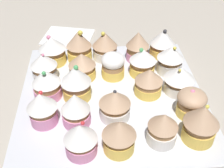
{
  "coord_description": "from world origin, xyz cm",
  "views": [
    {
      "loc": [
        45.88,
        -3.78,
        41.62
      ],
      "look_at": [
        0.0,
        0.0,
        4.2
      ],
      "focal_mm": 45.18,
      "sensor_mm": 36.0,
      "label": 1
    }
  ],
  "objects_px": {
    "cupcake_4": "(79,46)",
    "cupcake_21": "(201,123)",
    "baking_tray": "(112,97)",
    "cupcake_14": "(143,61)",
    "cupcake_12": "(121,135)",
    "cupcake_18": "(170,59)",
    "cupcake_1": "(44,66)",
    "cupcake_10": "(113,65)",
    "cupcake_16": "(163,128)",
    "cupcake_17": "(162,42)",
    "cupcake_13": "(138,46)",
    "cupcake_8": "(80,139)",
    "cupcake_9": "(105,45)",
    "napkin": "(68,36)",
    "cupcake_20": "(191,102)",
    "cupcake_3": "(42,108)",
    "cupcake_5": "(82,65)",
    "cupcake_6": "(76,82)",
    "cupcake_2": "(47,83)",
    "cupcake_0": "(52,50)",
    "cupcake_7": "(76,109)"
  },
  "relations": [
    {
      "from": "cupcake_12",
      "to": "cupcake_13",
      "type": "xyz_separation_m",
      "value": [
        -0.28,
        0.07,
        0.0
      ]
    },
    {
      "from": "baking_tray",
      "to": "cupcake_14",
      "type": "distance_m",
      "value": 0.11
    },
    {
      "from": "cupcake_5",
      "to": "cupcake_6",
      "type": "xyz_separation_m",
      "value": [
        0.07,
        -0.01,
        0.01
      ]
    },
    {
      "from": "cupcake_14",
      "to": "baking_tray",
      "type": "bearing_deg",
      "value": -47.29
    },
    {
      "from": "cupcake_10",
      "to": "cupcake_18",
      "type": "relative_size",
      "value": 0.86
    },
    {
      "from": "cupcake_5",
      "to": "cupcake_6",
      "type": "relative_size",
      "value": 0.78
    },
    {
      "from": "cupcake_3",
      "to": "cupcake_9",
      "type": "height_order",
      "value": "cupcake_9"
    },
    {
      "from": "cupcake_7",
      "to": "cupcake_16",
      "type": "bearing_deg",
      "value": 68.98
    },
    {
      "from": "cupcake_0",
      "to": "cupcake_1",
      "type": "bearing_deg",
      "value": -11.55
    },
    {
      "from": "cupcake_2",
      "to": "baking_tray",
      "type": "bearing_deg",
      "value": 86.56
    },
    {
      "from": "cupcake_3",
      "to": "cupcake_20",
      "type": "relative_size",
      "value": 1.21
    },
    {
      "from": "cupcake_8",
      "to": "cupcake_16",
      "type": "height_order",
      "value": "cupcake_8"
    },
    {
      "from": "baking_tray",
      "to": "cupcake_9",
      "type": "relative_size",
      "value": 5.12
    },
    {
      "from": "cupcake_14",
      "to": "cupcake_21",
      "type": "height_order",
      "value": "cupcake_21"
    },
    {
      "from": "cupcake_1",
      "to": "cupcake_10",
      "type": "relative_size",
      "value": 1.15
    },
    {
      "from": "cupcake_4",
      "to": "cupcake_17",
      "type": "xyz_separation_m",
      "value": [
        -0.0,
        0.21,
        -0.0
      ]
    },
    {
      "from": "cupcake_4",
      "to": "cupcake_21",
      "type": "relative_size",
      "value": 1.03
    },
    {
      "from": "cupcake_8",
      "to": "cupcake_5",
      "type": "bearing_deg",
      "value": 179.26
    },
    {
      "from": "cupcake_14",
      "to": "cupcake_16",
      "type": "distance_m",
      "value": 0.2
    },
    {
      "from": "cupcake_8",
      "to": "cupcake_9",
      "type": "height_order",
      "value": "cupcake_9"
    },
    {
      "from": "cupcake_10",
      "to": "cupcake_13",
      "type": "bearing_deg",
      "value": 134.45
    },
    {
      "from": "cupcake_16",
      "to": "cupcake_17",
      "type": "height_order",
      "value": "cupcake_17"
    },
    {
      "from": "baking_tray",
      "to": "cupcake_10",
      "type": "distance_m",
      "value": 0.08
    },
    {
      "from": "cupcake_8",
      "to": "cupcake_10",
      "type": "height_order",
      "value": "cupcake_8"
    },
    {
      "from": "cupcake_2",
      "to": "cupcake_18",
      "type": "relative_size",
      "value": 1.0
    },
    {
      "from": "cupcake_0",
      "to": "cupcake_9",
      "type": "height_order",
      "value": "cupcake_9"
    },
    {
      "from": "cupcake_14",
      "to": "cupcake_21",
      "type": "bearing_deg",
      "value": 18.56
    },
    {
      "from": "cupcake_18",
      "to": "napkin",
      "type": "relative_size",
      "value": 0.51
    },
    {
      "from": "cupcake_10",
      "to": "cupcake_12",
      "type": "relative_size",
      "value": 0.9
    },
    {
      "from": "cupcake_1",
      "to": "cupcake_20",
      "type": "bearing_deg",
      "value": 64.96
    },
    {
      "from": "cupcake_18",
      "to": "cupcake_21",
      "type": "bearing_deg",
      "value": 0.85
    },
    {
      "from": "cupcake_6",
      "to": "cupcake_17",
      "type": "xyz_separation_m",
      "value": [
        -0.15,
        0.22,
        -0.0
      ]
    },
    {
      "from": "cupcake_2",
      "to": "cupcake_9",
      "type": "height_order",
      "value": "cupcake_9"
    },
    {
      "from": "cupcake_7",
      "to": "cupcake_2",
      "type": "bearing_deg",
      "value": -143.08
    },
    {
      "from": "cupcake_3",
      "to": "cupcake_7",
      "type": "relative_size",
      "value": 1.05
    },
    {
      "from": "cupcake_12",
      "to": "cupcake_18",
      "type": "relative_size",
      "value": 0.96
    },
    {
      "from": "napkin",
      "to": "cupcake_18",
      "type": "bearing_deg",
      "value": 50.62
    },
    {
      "from": "cupcake_2",
      "to": "cupcake_16",
      "type": "xyz_separation_m",
      "value": [
        0.14,
        0.21,
        -0.0
      ]
    },
    {
      "from": "cupcake_21",
      "to": "cupcake_5",
      "type": "bearing_deg",
      "value": -134.28
    },
    {
      "from": "cupcake_4",
      "to": "cupcake_18",
      "type": "height_order",
      "value": "cupcake_4"
    },
    {
      "from": "cupcake_2",
      "to": "cupcake_12",
      "type": "xyz_separation_m",
      "value": [
        0.15,
        0.14,
        0.0
      ]
    },
    {
      "from": "cupcake_12",
      "to": "cupcake_21",
      "type": "distance_m",
      "value": 0.14
    },
    {
      "from": "cupcake_16",
      "to": "napkin",
      "type": "xyz_separation_m",
      "value": [
        -0.41,
        -0.19,
        -0.04
      ]
    },
    {
      "from": "cupcake_16",
      "to": "cupcake_21",
      "type": "relative_size",
      "value": 0.82
    },
    {
      "from": "cupcake_5",
      "to": "cupcake_7",
      "type": "bearing_deg",
      "value": -4.77
    },
    {
      "from": "cupcake_6",
      "to": "cupcake_9",
      "type": "height_order",
      "value": "cupcake_6"
    },
    {
      "from": "cupcake_4",
      "to": "cupcake_16",
      "type": "xyz_separation_m",
      "value": [
        0.28,
        0.15,
        -0.01
      ]
    },
    {
      "from": "cupcake_5",
      "to": "cupcake_6",
      "type": "distance_m",
      "value": 0.07
    },
    {
      "from": "cupcake_1",
      "to": "cupcake_3",
      "type": "bearing_deg",
      "value": 4.68
    },
    {
      "from": "cupcake_2",
      "to": "cupcake_16",
      "type": "height_order",
      "value": "cupcake_2"
    }
  ]
}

